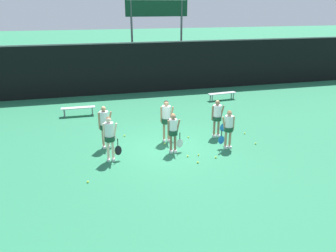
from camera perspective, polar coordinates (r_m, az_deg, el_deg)
ground_plane at (r=13.61m, az=-0.10°, el=-3.69°), size 140.00×140.00×0.00m
fence_windscreen at (r=21.78m, az=-6.17°, el=10.02°), size 60.00×0.08×3.32m
scoreboard at (r=23.33m, az=-1.96°, el=18.63°), size 4.25×0.15×6.09m
bench_courtside at (r=17.96m, az=-15.38°, el=2.96°), size 1.76×0.39×0.46m
bench_far at (r=20.57m, az=9.40°, el=5.54°), size 1.83×0.53×0.44m
player_0 at (r=12.29m, az=-10.12°, el=-1.56°), size 0.65×0.38×1.73m
player_1 at (r=12.81m, az=0.92°, el=-0.65°), size 0.63×0.36×1.62m
player_2 at (r=13.43m, az=10.49°, el=-0.05°), size 0.65×0.38×1.60m
player_3 at (r=13.44m, az=-10.97°, el=0.46°), size 0.67×0.41×1.77m
player_4 at (r=13.82m, az=-0.28°, el=1.55°), size 0.68×0.41×1.81m
player_5 at (r=14.53m, az=8.55°, el=1.87°), size 0.68×0.41×1.67m
tennis_ball_0 at (r=12.77m, az=3.45°, el=-5.27°), size 0.06×0.06×0.06m
tennis_ball_1 at (r=11.32m, az=-13.79°, el=-9.43°), size 0.07×0.07×0.07m
tennis_ball_2 at (r=12.30m, az=5.22°, el=-6.34°), size 0.07×0.07×0.07m
tennis_ball_3 at (r=15.34m, az=13.20°, el=-1.26°), size 0.07×0.07×0.07m
tennis_ball_4 at (r=14.79m, az=-7.59°, el=-1.70°), size 0.07×0.07×0.07m
tennis_ball_5 at (r=12.90m, az=5.34°, el=-5.04°), size 0.06×0.06×0.06m
tennis_ball_6 at (r=13.21m, az=-9.36°, el=-4.60°), size 0.07×0.07×0.07m
tennis_ball_7 at (r=14.54m, az=3.56°, el=-1.96°), size 0.07×0.07×0.07m
tennis_ball_8 at (r=13.83m, az=-0.59°, el=-3.13°), size 0.07×0.07×0.07m
tennis_ball_9 at (r=15.29m, az=10.88°, el=-1.15°), size 0.07×0.07×0.07m
tennis_ball_10 at (r=12.78m, az=8.32°, el=-5.43°), size 0.07×0.07×0.07m
tennis_ball_11 at (r=14.34m, az=15.02°, el=-2.98°), size 0.07×0.07×0.07m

